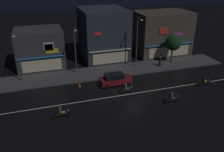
% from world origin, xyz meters
% --- Properties ---
extents(ground_plane, '(140.00, 140.00, 0.00)m').
position_xyz_m(ground_plane, '(0.00, 0.00, 0.00)').
color(ground_plane, black).
extents(lane_divider_stripe, '(34.40, 0.16, 0.01)m').
position_xyz_m(lane_divider_stripe, '(0.00, 0.00, 0.01)').
color(lane_divider_stripe, beige).
rests_on(lane_divider_stripe, ground).
extents(sidewalk_far, '(36.21, 4.98, 0.14)m').
position_xyz_m(sidewalk_far, '(0.00, 7.74, 0.07)').
color(sidewalk_far, '#424447').
rests_on(sidewalk_far, ground).
extents(storefront_left_block, '(9.70, 6.57, 7.73)m').
position_xyz_m(storefront_left_block, '(10.86, 13.44, 3.86)').
color(storefront_left_block, '#4C443A').
rests_on(storefront_left_block, ground).
extents(storefront_center_block, '(7.45, 8.85, 8.59)m').
position_xyz_m(storefront_center_block, '(-0.00, 14.58, 4.29)').
color(storefront_center_block, '#2D333D').
rests_on(storefront_center_block, ground).
extents(storefront_right_block, '(7.27, 6.70, 6.10)m').
position_xyz_m(storefront_right_block, '(-10.86, 13.49, 3.05)').
color(storefront_right_block, '#383A3F').
rests_on(storefront_right_block, ground).
extents(streetlamp_west, '(0.44, 1.64, 7.00)m').
position_xyz_m(streetlamp_west, '(-13.86, 7.85, 4.28)').
color(streetlamp_west, '#47494C').
rests_on(streetlamp_west, sidewalk_far).
extents(streetlamp_mid, '(0.44, 1.64, 7.04)m').
position_xyz_m(streetlamp_mid, '(-5.94, 8.37, 4.30)').
color(streetlamp_mid, '#47494C').
rests_on(streetlamp_mid, sidewalk_far).
extents(streetlamp_east, '(0.44, 1.64, 7.95)m').
position_xyz_m(streetlamp_east, '(3.67, 7.99, 4.77)').
color(streetlamp_east, '#47494C').
rests_on(streetlamp_east, sidewalk_far).
extents(pedestrian_on_sidewalk, '(0.40, 0.40, 1.73)m').
position_xyz_m(pedestrian_on_sidewalk, '(7.48, 7.19, 0.93)').
color(pedestrian_on_sidewalk, '#232328').
rests_on(pedestrian_on_sidewalk, sidewalk_far).
extents(street_tree, '(2.63, 2.63, 4.69)m').
position_xyz_m(street_tree, '(10.26, 8.34, 3.50)').
color(street_tree, '#473323').
rests_on(street_tree, sidewalk_far).
extents(parked_car_near_kerb, '(4.30, 1.98, 1.67)m').
position_xyz_m(parked_car_near_kerb, '(-1.53, 3.11, 0.87)').
color(parked_car_near_kerb, maroon).
rests_on(parked_car_near_kerb, ground).
extents(motorcycle_lead, '(1.90, 0.60, 1.52)m').
position_xyz_m(motorcycle_lead, '(10.01, -0.77, 0.63)').
color(motorcycle_lead, black).
rests_on(motorcycle_lead, ground).
extents(motorcycle_following, '(1.90, 0.60, 1.52)m').
position_xyz_m(motorcycle_following, '(-0.93, 0.43, 0.63)').
color(motorcycle_following, black).
rests_on(motorcycle_following, ground).
extents(motorcycle_opposite_lane, '(1.90, 0.60, 1.52)m').
position_xyz_m(motorcycle_opposite_lane, '(3.45, -3.50, 0.63)').
color(motorcycle_opposite_lane, black).
rests_on(motorcycle_opposite_lane, ground).
extents(motorcycle_trailing_far, '(1.90, 0.60, 1.52)m').
position_xyz_m(motorcycle_trailing_far, '(-9.59, -2.65, 0.63)').
color(motorcycle_trailing_far, black).
rests_on(motorcycle_trailing_far, ground).
extents(traffic_cone, '(0.36, 0.36, 0.55)m').
position_xyz_m(traffic_cone, '(-6.35, 4.08, 0.28)').
color(traffic_cone, orange).
rests_on(traffic_cone, ground).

